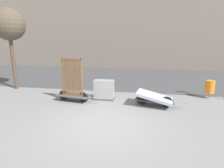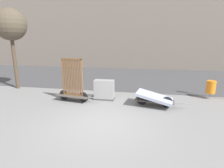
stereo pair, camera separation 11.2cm
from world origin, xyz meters
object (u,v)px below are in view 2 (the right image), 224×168
(utility_cabinet, at_px, (104,91))
(bike_cart_with_bedframe, at_px, (73,87))
(street_tree, at_px, (10,25))
(trash_bin, at_px, (211,87))
(bike_cart_with_mattress, at_px, (154,98))

(utility_cabinet, bearing_deg, bike_cart_with_bedframe, -159.97)
(utility_cabinet, distance_m, street_tree, 7.11)
(utility_cabinet, bearing_deg, trash_bin, 12.06)
(bike_cart_with_bedframe, bearing_deg, trash_bin, 22.44)
(bike_cart_with_mattress, distance_m, trash_bin, 3.44)
(trash_bin, distance_m, street_tree, 12.07)
(bike_cart_with_mattress, bearing_deg, utility_cabinet, 176.64)
(bike_cart_with_bedframe, xyz_separation_m, utility_cabinet, (1.49, 0.54, -0.27))
(bike_cart_with_mattress, distance_m, street_tree, 9.49)
(bike_cart_with_mattress, distance_m, utility_cabinet, 2.60)
(bike_cart_with_mattress, relative_size, street_tree, 0.50)
(bike_cart_with_bedframe, relative_size, trash_bin, 2.56)
(bike_cart_with_bedframe, bearing_deg, utility_cabinet, 28.67)
(trash_bin, bearing_deg, bike_cart_with_bedframe, -166.20)
(bike_cart_with_bedframe, xyz_separation_m, bike_cart_with_mattress, (4.03, 0.00, -0.33))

